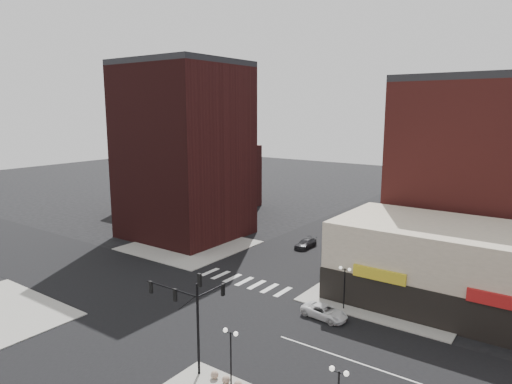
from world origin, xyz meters
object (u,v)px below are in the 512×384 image
Objects in this scene: dark_sedan_north at (306,243)px; street_lamp_se_b at (339,384)px; street_lamp_ne at (345,277)px; traffic_signal at (191,306)px; white_suv at (324,312)px; street_lamp_se_a at (231,343)px.

street_lamp_se_b is at bearing -57.67° from dark_sedan_north.
street_lamp_se_b is 1.00× the size of street_lamp_ne.
white_suv is (4.10, 13.13, -4.35)m from traffic_signal.
white_suv is at bearing -103.87° from street_lamp_ne.
street_lamp_se_b is 37.05m from dark_sedan_north.
dark_sedan_north is (-11.77, 31.22, -2.68)m from street_lamp_se_a.
street_lamp_se_b is at bearing 0.00° from street_lamp_se_a.
street_lamp_se_a is 13.57m from white_suv.
street_lamp_se_b is (8.00, 0.00, 0.00)m from street_lamp_se_a.
traffic_signal is 32.36m from dark_sedan_north.
street_lamp_se_a is 8.00m from street_lamp_se_b.
street_lamp_se_b is at bearing -0.82° from traffic_signal.
white_suv is at bearing -55.98° from dark_sedan_north.
street_lamp_se_a is 0.95× the size of white_suv.
white_suv is at bearing 88.56° from street_lamp_se_a.
traffic_signal reaches higher than dark_sedan_north.
traffic_signal is at bearing -106.75° from street_lamp_ne.
street_lamp_se_a is 16.03m from street_lamp_ne.
dark_sedan_north reaches higher than white_suv.
street_lamp_ne is (-7.00, 16.00, 0.00)m from street_lamp_se_b.
white_suv is at bearing 119.96° from street_lamp_se_b.
traffic_signal is at bearing 177.43° from street_lamp_se_a.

